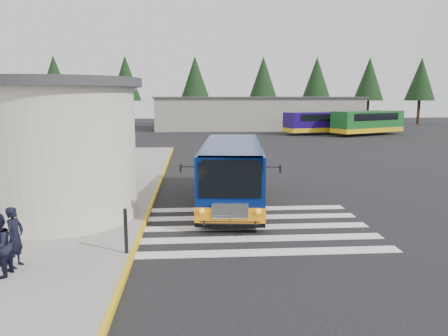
{
  "coord_description": "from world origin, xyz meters",
  "views": [
    {
      "loc": [
        -2.36,
        -14.81,
        4.37
      ],
      "look_at": [
        -1.35,
        -0.5,
        1.98
      ],
      "focal_mm": 35.0,
      "sensor_mm": 36.0,
      "label": 1
    }
  ],
  "objects": [
    {
      "name": "tree_line",
      "position": [
        6.29,
        50.0,
        6.77
      ],
      "size": [
        58.4,
        4.4,
        10.0
      ],
      "color": "black",
      "rests_on": "ground"
    },
    {
      "name": "station_building",
      "position": [
        -10.84,
        6.91,
        2.57
      ],
      "size": [
        12.7,
        18.7,
        4.8
      ],
      "color": "#BEB6A1",
      "rests_on": "ground"
    },
    {
      "name": "transit_bus",
      "position": [
        -0.81,
        2.51,
        1.18
      ],
      "size": [
        3.54,
        8.92,
        2.47
      ],
      "rotation": [
        0.0,
        0.0,
        -0.1
      ],
      "color": "navy",
      "rests_on": "ground"
    },
    {
      "name": "sidewalk",
      "position": [
        -9.0,
        4.0,
        0.07
      ],
      "size": [
        10.0,
        34.0,
        0.15
      ],
      "primitive_type": "cube",
      "color": "gray",
      "rests_on": "ground"
    },
    {
      "name": "curb_strip",
      "position": [
        -4.05,
        4.0,
        0.08
      ],
      "size": [
        0.12,
        34.0,
        0.16
      ],
      "primitive_type": "cube",
      "color": "gold",
      "rests_on": "ground"
    },
    {
      "name": "crosswalk",
      "position": [
        -0.5,
        -0.8,
        0.01
      ],
      "size": [
        8.0,
        5.35,
        0.01
      ],
      "color": "silver",
      "rests_on": "ground"
    },
    {
      "name": "far_bus_a",
      "position": [
        12.04,
        34.04,
        1.4
      ],
      "size": [
        8.67,
        4.67,
        2.16
      ],
      "rotation": [
        0.0,
        0.0,
        1.87
      ],
      "color": "#190755",
      "rests_on": "ground"
    },
    {
      "name": "bollard",
      "position": [
        -4.2,
        -3.36,
        0.77
      ],
      "size": [
        0.1,
        0.1,
        1.23
      ],
      "primitive_type": "cylinder",
      "color": "black",
      "rests_on": "sidewalk"
    },
    {
      "name": "pedestrian_a",
      "position": [
        -6.78,
        -4.12,
        0.91
      ],
      "size": [
        0.47,
        0.62,
        1.53
      ],
      "primitive_type": "imported",
      "rotation": [
        0.0,
        0.0,
        1.37
      ],
      "color": "black",
      "rests_on": "sidewalk"
    },
    {
      "name": "ground",
      "position": [
        0.0,
        0.0,
        0.0
      ],
      "size": [
        140.0,
        140.0,
        0.0
      ],
      "primitive_type": "plane",
      "color": "black",
      "rests_on": "ground"
    },
    {
      "name": "far_bus_b",
      "position": [
        17.01,
        32.54,
        1.5
      ],
      "size": [
        9.12,
        6.19,
        2.3
      ],
      "rotation": [
        0.0,
        0.0,
        2.03
      ],
      "color": "#16551F",
      "rests_on": "ground"
    },
    {
      "name": "depot_building",
      "position": [
        6.0,
        42.0,
        2.11
      ],
      "size": [
        26.4,
        8.4,
        4.2
      ],
      "color": "gray",
      "rests_on": "ground"
    }
  ]
}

